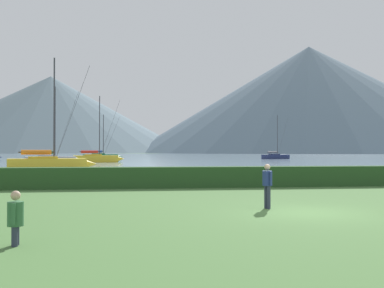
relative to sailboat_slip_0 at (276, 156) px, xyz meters
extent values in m
plane|color=#477038|center=(-27.75, -89.95, -0.64)|extent=(1000.00, 1000.00, 0.00)
cube|color=gray|center=(-27.75, 47.05, -0.64)|extent=(320.00, 246.00, 0.00)
cube|color=#284C23|center=(-27.75, -78.95, -0.04)|extent=(80.00, 1.20, 1.19)
cube|color=navy|center=(-0.10, -0.03, -0.12)|extent=(6.92, 4.14, 1.03)
cone|color=navy|center=(3.46, 1.11, -0.12)|extent=(1.34, 1.18, 0.87)
cube|color=#1B2449|center=(-0.45, -0.15, 0.25)|extent=(2.80, 2.24, 0.65)
cylinder|color=#333338|center=(0.44, 0.14, 4.86)|extent=(0.13, 0.13, 9.86)
cylinder|color=#333338|center=(-0.97, -0.31, 0.95)|extent=(2.84, 1.01, 0.11)
cylinder|color=gray|center=(-0.97, -0.31, 0.95)|extent=(2.51, 1.16, 0.41)
cylinder|color=#333338|center=(1.90, 0.61, 4.61)|extent=(2.97, 0.98, 9.38)
cube|color=gold|center=(-42.71, -55.29, -0.01)|extent=(8.30, 4.40, 1.24)
cone|color=gold|center=(-38.31, -54.28, -0.01)|extent=(1.56, 1.33, 1.05)
cube|color=gold|center=(-43.15, -55.39, 0.44)|extent=(3.28, 2.50, 0.79)
cylinder|color=#333338|center=(-42.05, -55.13, 5.70)|extent=(0.16, 0.16, 11.32)
cylinder|color=#333338|center=(-43.78, -55.53, 1.28)|extent=(3.49, 0.93, 0.14)
cylinder|color=orange|center=(-43.78, -55.53, 1.28)|extent=(3.05, 1.16, 0.50)
cylinder|color=#333338|center=(-40.24, -54.72, 5.42)|extent=(3.67, 0.87, 10.76)
cube|color=#9E9EA3|center=(-46.09, -33.91, -0.06)|extent=(7.65, 3.67, 1.15)
cone|color=#9E9EA3|center=(-41.95, -33.23, -0.06)|extent=(1.40, 1.17, 0.98)
cube|color=gray|center=(-46.50, -33.98, 0.36)|extent=(2.98, 2.18, 0.73)
cylinder|color=#333338|center=(-45.46, -33.81, 5.56)|extent=(0.15, 0.15, 11.14)
cylinder|color=#333338|center=(-47.09, -34.07, 1.15)|extent=(3.28, 0.66, 0.13)
cylinder|color=#2D7542|center=(-47.09, -34.07, 1.15)|extent=(2.85, 0.91, 0.46)
cylinder|color=#333338|center=(-43.76, -33.53, 5.28)|extent=(3.45, 0.60, 10.59)
cube|color=#236B38|center=(-40.81, -3.55, -0.05)|extent=(7.74, 3.53, 1.17)
cone|color=#236B38|center=(-36.58, -2.98, -0.05)|extent=(1.40, 1.16, 1.00)
cube|color=#206032|center=(-41.23, -3.61, 0.38)|extent=(2.99, 2.15, 0.75)
cylinder|color=#333338|center=(-40.17, -3.46, 4.63)|extent=(0.15, 0.15, 9.26)
cylinder|color=#333338|center=(-41.84, -3.69, 1.18)|extent=(3.35, 0.58, 0.13)
cylinder|color=#2847A3|center=(-41.84, -3.69, 1.18)|extent=(2.89, 0.85, 0.47)
cylinder|color=#333338|center=(-38.43, -3.23, 4.40)|extent=(3.52, 0.51, 8.81)
cube|color=gold|center=(-40.15, -24.35, -0.04)|extent=(7.80, 3.54, 1.18)
cone|color=gold|center=(-35.88, -23.79, -0.04)|extent=(1.41, 1.16, 1.00)
cube|color=gold|center=(-40.57, -24.40, 0.39)|extent=(3.01, 2.16, 0.75)
cylinder|color=#333338|center=(-39.51, -24.26, 5.46)|extent=(0.15, 0.15, 10.90)
cylinder|color=#333338|center=(-41.19, -24.48, 1.19)|extent=(3.37, 0.57, 0.13)
cylinder|color=red|center=(-41.19, -24.48, 1.19)|extent=(2.91, 0.84, 0.47)
cylinder|color=#333338|center=(-37.75, -24.03, 5.19)|extent=(3.55, 0.50, 10.37)
cylinder|color=#2D3347|center=(-36.36, -94.46, -0.41)|extent=(0.14, 0.14, 0.45)
cylinder|color=#2D3347|center=(-36.37, -94.28, -0.41)|extent=(0.14, 0.14, 0.45)
cylinder|color=#33663D|center=(-36.36, -94.37, 0.09)|extent=(0.36, 0.36, 0.55)
cylinder|color=#33663D|center=(-36.35, -94.61, 0.11)|extent=(0.09, 0.09, 0.49)
cylinder|color=#33663D|center=(-36.37, -94.13, 0.11)|extent=(0.09, 0.09, 0.49)
sphere|color=tan|center=(-36.36, -94.37, 0.50)|extent=(0.22, 0.22, 0.22)
cylinder|color=#2D3347|center=(-28.76, -88.85, -0.21)|extent=(0.14, 0.14, 0.85)
cylinder|color=#2D3347|center=(-28.81, -88.68, -0.21)|extent=(0.14, 0.14, 0.85)
cylinder|color=navy|center=(-28.78, -88.76, 0.49)|extent=(0.36, 0.36, 0.55)
cylinder|color=navy|center=(-28.72, -88.99, 0.51)|extent=(0.09, 0.09, 0.50)
cylinder|color=navy|center=(-28.84, -88.53, 0.51)|extent=(0.09, 0.09, 0.50)
sphere|color=tan|center=(-28.78, -88.76, 0.90)|extent=(0.22, 0.22, 0.22)
cone|color=slate|center=(-100.38, 278.38, 30.42)|extent=(229.51, 229.51, 62.13)
cone|color=#425666|center=(104.85, 242.04, 41.47)|extent=(281.43, 281.43, 84.22)
camera|label=1|loc=(-33.72, -105.18, 1.54)|focal=42.79mm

